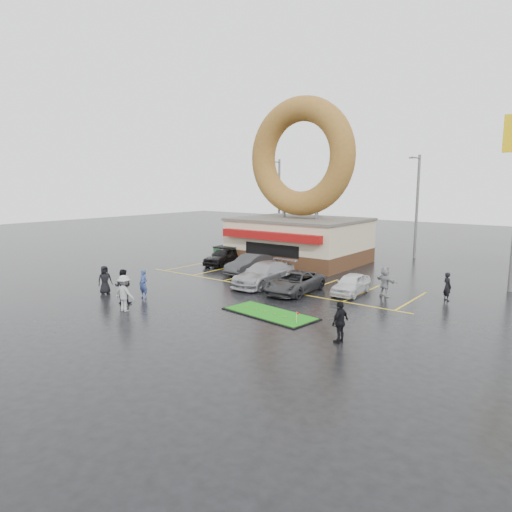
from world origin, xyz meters
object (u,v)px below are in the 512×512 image
Objects in this scene: putting_green at (270,314)px; donut_shop at (300,209)px; car_white at (351,284)px; car_grey at (295,282)px; person_cameraman at (340,322)px; car_silver at (264,274)px; car_black at (224,256)px; dumpster at (226,255)px; streetlight_left at (279,201)px; person_blue at (143,284)px; streetlight_mid at (417,204)px; car_dgrey at (250,264)px.

donut_shop is at bearing 117.12° from putting_green.
donut_shop reaches higher than car_white.
person_cameraman reaches higher than car_grey.
car_white is (5.51, 1.35, -0.14)m from car_silver.
car_black is 2.33× the size of person_cameraman.
dumpster reaches higher than putting_green.
car_grey is at bearing -52.23° from streetlight_left.
streetlight_left is at bearing 135.22° from donut_shop.
donut_shop is at bearing -44.78° from streetlight_left.
streetlight_left is 25.86m from putting_green.
car_grey is 4.92m from putting_green.
donut_shop is 3.74× the size of car_white.
car_white is at bearing -150.63° from person_cameraman.
car_silver is at bearing 58.94° from person_blue.
person_blue is 12.42m from dumpster.
putting_green is (0.23, -22.07, -4.74)m from streetlight_mid.
donut_shop is 7.50× the size of dumpster.
person_cameraman is (16.01, -10.70, 0.18)m from car_black.
car_white is at bearing 38.40° from person_blue.
car_dgrey is 1.21× the size of car_white.
donut_shop is at bearing 36.35° from dumpster.
car_grey is at bearing -25.25° from car_dgrey.
car_silver is 3.15× the size of person_blue.
car_grey is at bearing -10.22° from car_silver.
dumpster is at bearing 153.88° from car_dgrey.
donut_shop reaches higher than person_cameraman.
car_black is 14.52m from putting_green.
streetlight_left is 21.18m from car_grey.
car_white is at bearing -19.63° from car_black.
person_cameraman is at bearing -50.02° from streetlight_left.
streetlight_mid is 2.06× the size of car_dgrey.
car_grey is (12.72, -16.42, -4.14)m from streetlight_left.
person_blue is (-6.21, -6.44, 0.18)m from car_grey.
dumpster is (-4.44, 2.35, -0.07)m from car_dgrey.
car_dgrey reaches higher than putting_green.
streetlight_left is 15.68m from car_dgrey.
car_silver is at bearing -120.58° from person_cameraman.
person_blue reaches higher than car_dgrey.
donut_shop is 11.71m from car_grey.
donut_shop is 7.51m from car_dgrey.
streetlight_left is at bearing 122.16° from car_silver.
person_cameraman is at bearing -18.32° from putting_green.
car_black is (-4.03, -4.99, -3.75)m from donut_shop.
car_dgrey is 6.50m from car_grey.
streetlight_mid reaches higher than person_cameraman.
car_silver is 1.44× the size of car_white.
dumpster is at bearing -77.31° from streetlight_left.
streetlight_mid is 5.00× the size of dumpster.
streetlight_mid reaches higher than car_silver.
car_dgrey is at bearing -116.03° from streetlight_mid.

